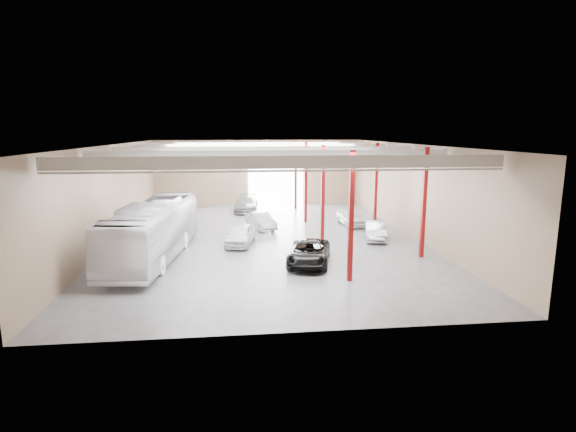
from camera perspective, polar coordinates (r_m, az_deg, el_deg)
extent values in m
cube|color=#4C4C51|center=(33.74, -2.64, -2.91)|extent=(22.00, 32.00, 0.01)
cube|color=#A1A19C|center=(32.79, -2.75, 9.06)|extent=(22.00, 32.00, 0.12)
cube|color=#856B53|center=(48.96, -3.91, 5.51)|extent=(22.00, 0.12, 7.00)
cube|color=#856B53|center=(17.43, 0.72, -4.12)|extent=(22.00, 0.12, 7.00)
cube|color=#856B53|center=(34.20, -21.43, 2.51)|extent=(0.12, 32.00, 7.00)
cube|color=#856B53|center=(35.52, 15.34, 3.15)|extent=(0.12, 32.00, 7.00)
cube|color=white|center=(49.04, -1.55, 4.36)|extent=(6.00, 0.20, 5.00)
cube|color=maroon|center=(23.89, 8.02, -0.14)|extent=(0.25, 0.25, 7.00)
cube|color=maroon|center=(31.59, 4.44, 2.60)|extent=(0.25, 0.25, 7.00)
cube|color=maroon|center=(39.41, 2.27, 4.25)|extent=(0.25, 0.25, 7.00)
cube|color=maroon|center=(46.31, 0.97, 5.23)|extent=(0.25, 0.25, 7.00)
cube|color=maroon|center=(29.46, 16.88, 1.57)|extent=(0.25, 0.25, 7.00)
cube|color=maroon|center=(38.76, 11.10, 3.94)|extent=(0.25, 0.25, 7.00)
cube|color=beige|center=(20.87, -0.62, 6.85)|extent=(21.60, 0.15, 0.60)
cube|color=beige|center=(20.90, -0.62, 5.75)|extent=(21.60, 0.10, 0.10)
cube|color=beige|center=(26.83, -1.91, 7.72)|extent=(21.60, 0.15, 0.60)
cube|color=beige|center=(26.86, -1.91, 6.87)|extent=(21.60, 0.10, 0.10)
cube|color=beige|center=(32.81, -2.74, 8.27)|extent=(21.60, 0.15, 0.60)
cube|color=beige|center=(32.83, -2.74, 7.57)|extent=(21.60, 0.10, 0.10)
cube|color=beige|center=(38.80, -3.32, 8.65)|extent=(21.60, 0.15, 0.60)
cube|color=beige|center=(38.81, -3.31, 8.06)|extent=(21.60, 0.10, 0.10)
cube|color=beige|center=(44.78, -3.74, 8.93)|extent=(21.60, 0.15, 0.60)
cube|color=beige|center=(44.80, -3.73, 8.42)|extent=(21.60, 0.10, 0.10)
imported|color=white|center=(29.50, -16.72, -1.80)|extent=(4.36, 13.09, 3.58)
imported|color=black|center=(27.30, 2.70, -4.67)|extent=(3.53, 5.55, 1.42)
imported|color=white|center=(32.02, -6.05, -2.40)|extent=(2.53, 4.45, 1.43)
imported|color=#B7B7BC|center=(37.16, -3.48, -0.60)|extent=(2.59, 4.26, 1.33)
imported|color=gray|center=(45.30, -5.36, 1.55)|extent=(2.64, 5.34, 1.49)
imported|color=#A5A5A9|center=(34.07, 11.04, -1.81)|extent=(2.35, 4.31, 1.35)
imported|color=silver|center=(38.80, 7.95, -0.12)|extent=(1.94, 4.26, 1.42)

